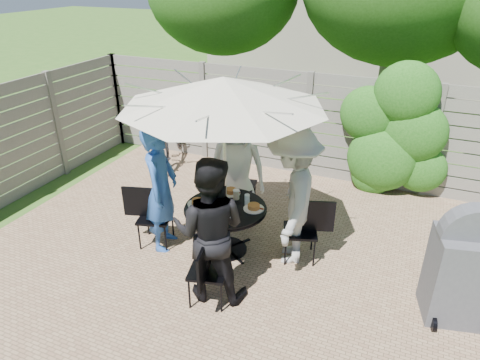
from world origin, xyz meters
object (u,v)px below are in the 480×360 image
at_px(chair_left, 155,228).
at_px(plate_left, 198,203).
at_px(person_left, 161,190).
at_px(chair_right, 300,242).
at_px(glass_right, 247,199).
at_px(chair_front, 209,283).
at_px(person_back, 237,168).
at_px(plate_right, 254,207).
at_px(syrup_jug, 221,199).
at_px(glass_back, 221,191).
at_px(bbq_grill, 465,270).
at_px(glass_left, 203,204).
at_px(plate_front, 219,220).
at_px(person_front, 210,231).
at_px(plate_back, 231,192).
at_px(bicycle, 173,137).
at_px(chair_back, 239,197).
at_px(glass_front, 230,213).
at_px(coffee_cup, 236,195).
at_px(person_right, 293,197).
at_px(umbrella, 223,92).
at_px(patio_table, 226,220).

bearing_deg(chair_left, plate_left, -2.65).
height_order(person_left, chair_right, person_left).
bearing_deg(glass_right, chair_left, -161.72).
bearing_deg(chair_front, person_back, 0.05).
height_order(plate_right, syrup_jug, syrup_jug).
bearing_deg(glass_back, bbq_grill, -6.65).
distance_m(person_left, glass_left, 0.59).
xyz_separation_m(plate_front, plate_right, (0.27, 0.43, 0.00)).
height_order(person_front, plate_back, person_front).
xyz_separation_m(plate_left, syrup_jug, (0.28, 0.12, 0.06)).
bearing_deg(chair_left, syrup_jug, 0.49).
bearing_deg(glass_back, bicycle, 134.19).
bearing_deg(chair_back, chair_left, -39.97).
height_order(glass_left, glass_front, same).
distance_m(chair_right, syrup_jug, 1.14).
xyz_separation_m(coffee_cup, bicycle, (-2.20, 2.04, -0.25)).
bearing_deg(chair_left, person_front, -43.42).
distance_m(chair_right, plate_back, 1.12).
relative_size(person_left, bbq_grill, 1.24).
relative_size(person_right, bbq_grill, 1.31).
height_order(person_front, bbq_grill, person_front).
height_order(umbrella, plate_right, umbrella).
height_order(patio_table, plate_right, plate_right).
xyz_separation_m(patio_table, umbrella, (0.00, 0.00, 1.67)).
relative_size(person_left, plate_front, 6.46).
xyz_separation_m(plate_front, coffee_cup, (-0.04, 0.59, 0.04)).
relative_size(glass_front, bicycle, 0.08).
relative_size(umbrella, person_left, 1.70).
distance_m(chair_front, bicycle, 4.01).
relative_size(plate_back, plate_right, 1.00).
bearing_deg(plate_front, person_right, 36.79).
distance_m(chair_right, plate_right, 0.75).
bearing_deg(chair_front, chair_right, -44.91).
height_order(glass_front, bbq_grill, bbq_grill).
distance_m(person_right, glass_front, 0.78).
xyz_separation_m(chair_back, person_back, (0.03, -0.13, 0.54)).
bearing_deg(chair_left, chair_back, 42.32).
bearing_deg(plate_left, umbrella, 13.35).
height_order(patio_table, glass_right, glass_right).
bearing_deg(person_back, person_left, -135.00).
distance_m(person_left, glass_front, 0.98).
xyz_separation_m(patio_table, bicycle, (-2.16, 2.28, 0.02)).
height_order(patio_table, glass_front, glass_front).
bearing_deg(plate_front, glass_left, 148.85).
relative_size(umbrella, glass_left, 20.45).
bearing_deg(chair_left, plate_right, -2.69).
relative_size(chair_back, glass_front, 6.98).
bearing_deg(glass_right, glass_front, -99.65).
xyz_separation_m(chair_left, chair_right, (1.88, 0.45, -0.00)).
bearing_deg(person_front, glass_front, -100.42).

